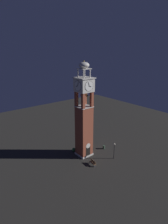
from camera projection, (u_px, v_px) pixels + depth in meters
name	position (u px, v px, depth m)	size (l,w,h in m)	color
ground	(84.00, 154.00, 39.68)	(80.00, 80.00, 0.00)	#2A2925
clock_tower	(84.00, 118.00, 37.12)	(3.25, 3.25, 19.21)	brown
park_bench	(93.00, 163.00, 35.86)	(0.60, 1.64, 0.95)	brown
lamp_post	(114.00, 148.00, 37.36)	(0.36, 0.36, 3.44)	black
trash_bin	(104.00, 147.00, 41.77)	(0.52, 0.52, 0.80)	#38513D
shrub_near_entry	(74.00, 150.00, 40.46)	(0.71, 0.71, 0.98)	#28562D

